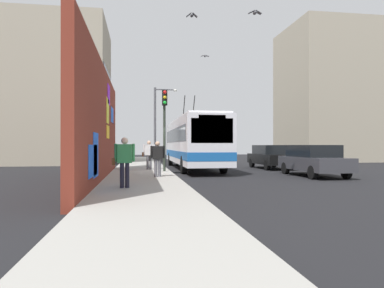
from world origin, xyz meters
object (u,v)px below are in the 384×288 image
city_bus (193,141)px  traffic_light (165,117)px  parked_car_black (270,156)px  street_lamp (158,119)px  pedestrian_midblock (149,153)px  pedestrian_at_curb (157,156)px  parked_car_dark_gray (313,160)px  pedestrian_near_wall (124,158)px

city_bus → traffic_light: bearing=151.4°
parked_car_black → street_lamp: 9.55m
parked_car_black → traffic_light: (-3.41, 7.35, 2.29)m
pedestrian_midblock → street_lamp: 7.78m
traffic_light → pedestrian_at_curb: bearing=170.3°
traffic_light → pedestrian_midblock: bearing=25.2°
parked_car_black → pedestrian_at_curb: pedestrian_at_curb is taller
city_bus → pedestrian_midblock: city_bus is taller
pedestrian_at_curb → traffic_light: size_ratio=0.36×
pedestrian_at_curb → parked_car_dark_gray: bearing=-84.1°
parked_car_dark_gray → city_bus: bearing=39.0°
parked_car_dark_gray → parked_car_black: 5.89m
city_bus → pedestrian_at_curb: city_bus is taller
city_bus → pedestrian_midblock: bearing=127.5°
parked_car_dark_gray → street_lamp: street_lamp is taller
city_bus → street_lamp: size_ratio=2.11×
pedestrian_at_curb → traffic_light: traffic_light is taller
pedestrian_midblock → traffic_light: size_ratio=0.38×
pedestrian_midblock → street_lamp: street_lamp is taller
traffic_light → street_lamp: bearing=-0.8°
pedestrian_near_wall → traffic_light: (7.33, -1.87, 1.99)m
city_bus → parked_car_black: 5.32m
pedestrian_midblock → traffic_light: traffic_light is taller
pedestrian_at_curb → traffic_light: 3.93m
city_bus → parked_car_dark_gray: size_ratio=2.74×
city_bus → parked_car_black: size_ratio=2.79×
city_bus → pedestrian_at_curb: 7.78m
city_bus → pedestrian_at_curb: (-7.26, 2.71, -0.75)m
parked_car_black → pedestrian_midblock: 8.33m
pedestrian_near_wall → street_lamp: (16.33, -2.00, 2.51)m
parked_car_dark_gray → pedestrian_near_wall: pedestrian_near_wall is taller
parked_car_dark_gray → traffic_light: traffic_light is taller
pedestrian_midblock → pedestrian_at_curb: pedestrian_midblock is taller
parked_car_dark_gray → parked_car_black: size_ratio=1.02×
pedestrian_near_wall → street_lamp: size_ratio=0.28×
pedestrian_midblock → street_lamp: bearing=-7.2°
parked_car_dark_gray → parked_car_black: (5.89, -0.00, -0.00)m
pedestrian_at_curb → street_lamp: (12.30, -0.69, 2.57)m
pedestrian_near_wall → pedestrian_at_curb: bearing=-18.0°
parked_car_black → traffic_light: bearing=114.9°
pedestrian_at_curb → street_lamp: size_ratio=0.26×
parked_car_dark_gray → pedestrian_near_wall: size_ratio=2.76×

